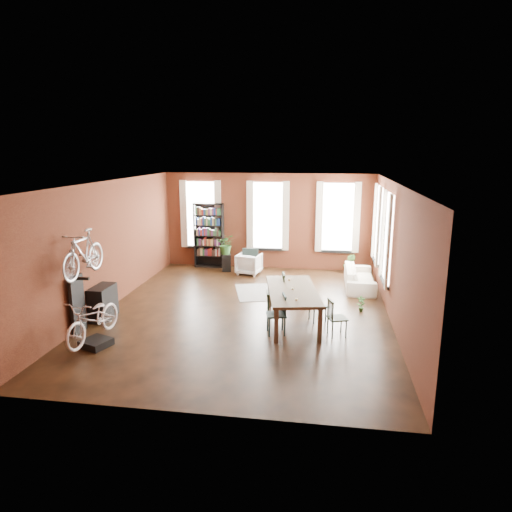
% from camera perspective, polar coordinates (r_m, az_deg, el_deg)
% --- Properties ---
extents(room, '(9.00, 9.04, 3.22)m').
position_cam_1_polar(room, '(11.43, 0.32, 4.03)').
color(room, black).
rests_on(room, ground).
extents(dining_table, '(1.51, 2.55, 0.82)m').
position_cam_1_polar(dining_table, '(10.66, 4.56, -6.30)').
color(dining_table, brown).
rests_on(dining_table, ground).
extents(dining_chair_a, '(0.50, 0.50, 0.89)m').
position_cam_1_polar(dining_chair_a, '(10.04, 2.53, -7.30)').
color(dining_chair_a, '#173233').
rests_on(dining_chair_a, ground).
extents(dining_chair_b, '(0.52, 0.52, 0.98)m').
position_cam_1_polar(dining_chair_b, '(11.34, 2.45, -4.61)').
color(dining_chair_b, black).
rests_on(dining_chair_b, ground).
extents(dining_chair_c, '(0.48, 0.48, 0.82)m').
position_cam_1_polar(dining_chair_c, '(10.08, 10.11, -7.63)').
color(dining_chair_c, black).
rests_on(dining_chair_c, ground).
extents(dining_chair_d, '(0.47, 0.47, 0.78)m').
position_cam_1_polar(dining_chair_d, '(10.85, 7.71, -6.13)').
color(dining_chair_d, '#183235').
rests_on(dining_chair_d, ground).
extents(bookshelf, '(1.00, 0.32, 2.20)m').
position_cam_1_polar(bookshelf, '(15.62, -5.89, 2.58)').
color(bookshelf, black).
rests_on(bookshelf, ground).
extents(white_armchair, '(0.83, 0.79, 0.74)m').
position_cam_1_polar(white_armchair, '(14.79, -0.89, -0.85)').
color(white_armchair, silver).
rests_on(white_armchair, ground).
extents(cream_sofa, '(0.61, 2.08, 0.81)m').
position_cam_1_polar(cream_sofa, '(13.66, 12.84, -2.21)').
color(cream_sofa, beige).
rests_on(cream_sofa, ground).
extents(striped_rug, '(1.43, 1.85, 0.01)m').
position_cam_1_polar(striped_rug, '(12.97, -0.11, -4.55)').
color(striped_rug, black).
rests_on(striped_rug, ground).
extents(bike_trainer, '(0.66, 0.66, 0.15)m').
position_cam_1_polar(bike_trainer, '(10.09, -19.35, -10.21)').
color(bike_trainer, black).
rests_on(bike_trainer, ground).
extents(bike_wall_rack, '(0.16, 0.60, 1.30)m').
position_cam_1_polar(bike_wall_rack, '(10.75, -21.43, -5.67)').
color(bike_wall_rack, black).
rests_on(bike_wall_rack, ground).
extents(console_table, '(0.40, 0.80, 0.80)m').
position_cam_1_polar(console_table, '(11.51, -18.59, -5.52)').
color(console_table, black).
rests_on(console_table, ground).
extents(plant_stand, '(0.34, 0.34, 0.57)m').
position_cam_1_polar(plant_stand, '(15.17, -3.70, -0.84)').
color(plant_stand, black).
rests_on(plant_stand, ground).
extents(plant_by_sofa, '(0.46, 0.72, 0.30)m').
position_cam_1_polar(plant_by_sofa, '(15.12, 11.56, -1.66)').
color(plant_by_sofa, '#356227').
rests_on(plant_by_sofa, ground).
extents(plant_small, '(0.25, 0.42, 0.14)m').
position_cam_1_polar(plant_small, '(11.75, 12.96, -6.47)').
color(plant_small, '#336327').
rests_on(plant_small, ground).
extents(bicycle_floor, '(0.70, 0.97, 1.73)m').
position_cam_1_polar(bicycle_floor, '(9.78, -19.83, -5.13)').
color(bicycle_floor, beige).
rests_on(bicycle_floor, bike_trainer).
extents(bicycle_hung, '(0.47, 1.00, 1.66)m').
position_cam_1_polar(bicycle_hung, '(10.26, -20.91, 2.08)').
color(bicycle_hung, '#A5A8AD').
rests_on(bicycle_hung, bike_wall_rack).
extents(plant_on_stand, '(0.66, 0.72, 0.53)m').
position_cam_1_polar(plant_on_stand, '(15.08, -3.74, 1.22)').
color(plant_on_stand, '#285321').
rests_on(plant_on_stand, plant_stand).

